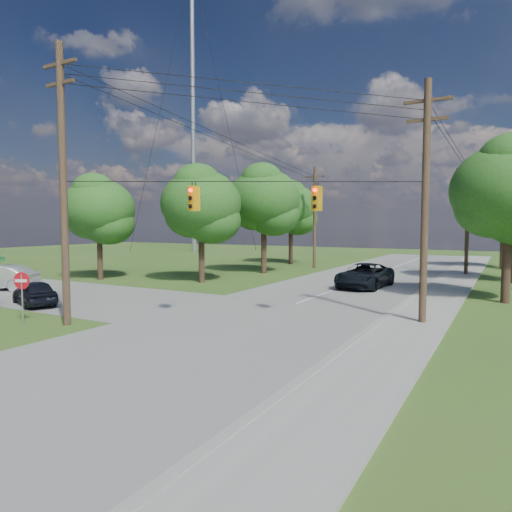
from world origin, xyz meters
The scene contains 19 objects.
ground centered at (0.00, 0.00, 0.00)m, with size 140.00×140.00×0.00m, color #32591D.
main_road centered at (2.00, 5.00, 0.01)m, with size 10.00×100.00×0.03m, color gray.
sidewalk_east centered at (8.70, 5.00, 0.06)m, with size 2.60×100.00×0.12m, color #9B9891.
pole_sw centered at (-4.60, 0.40, 6.23)m, with size 2.00×0.32×12.00m.
pole_ne centered at (8.90, 8.00, 5.47)m, with size 2.00×0.32×10.50m.
pole_north_e centered at (8.90, 30.00, 5.13)m, with size 2.00×0.32×10.00m.
pole_north_w centered at (-5.00, 30.00, 5.13)m, with size 2.00×0.32×10.00m.
power_lines centered at (1.50, 11.54, 9.15)m, with size 13.93×29.62×4.93m.
traffic_signals centered at (2.55, 4.43, 5.50)m, with size 4.91×3.27×1.05m.
radio_mast centered at (-32.00, 46.00, 22.50)m, with size 0.70×0.70×45.00m, color #95989B.
tree_w_near centered at (-8.00, 15.00, 5.92)m, with size 6.00×6.00×8.40m.
tree_w_mid centered at (-7.00, 23.00, 6.58)m, with size 6.40×6.40×9.22m.
tree_w_far centered at (-9.00, 33.00, 6.25)m, with size 6.00×6.00×8.73m.
tree_e_near centered at (12.00, 16.00, 6.25)m, with size 6.20×6.20×8.81m.
tree_e_far centered at (11.50, 38.00, 5.92)m, with size 5.80×5.80×8.32m.
tree_cross_n centered at (-16.00, 12.50, 5.59)m, with size 5.60×5.60×7.91m.
car_cross_dark centered at (-10.10, 2.70, 0.71)m, with size 1.60×3.98×1.36m, color black.
car_main_north centered at (3.47, 18.19, 0.85)m, with size 2.73×5.93×1.65m, color black.
do_not_enter_sign centered at (-6.51, -0.39, 1.68)m, with size 0.73×0.29×2.29m.
Camera 1 is at (12.15, -12.69, 4.38)m, focal length 32.00 mm.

